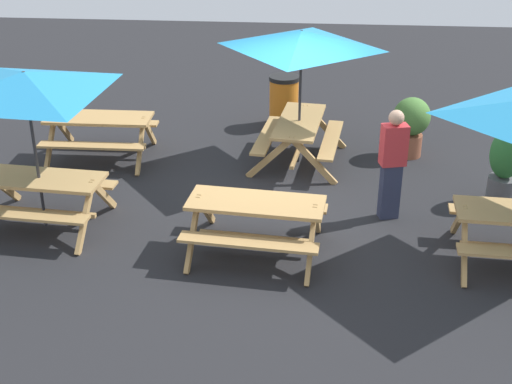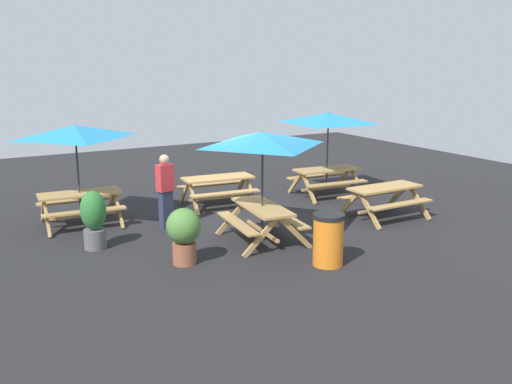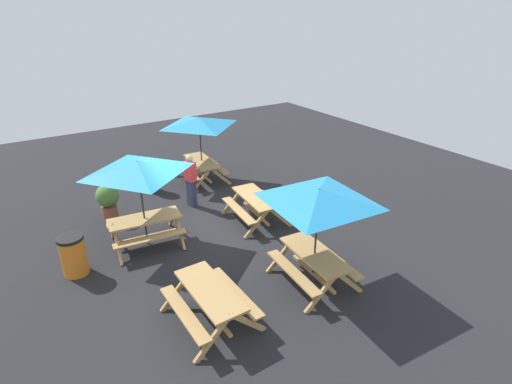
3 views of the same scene
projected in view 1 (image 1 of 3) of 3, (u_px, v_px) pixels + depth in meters
ground_plane at (278, 198)px, 11.15m from camera, size 24.00×24.00×0.00m
picnic_table_0 at (27, 94)px, 9.48m from camera, size 2.82×2.82×2.34m
picnic_table_1 at (100, 128)px, 12.32m from camera, size 1.81×1.55×0.81m
picnic_table_2 at (256, 215)px, 9.44m from camera, size 1.93×1.68×0.81m
picnic_table_4 at (301, 49)px, 11.53m from camera, size 2.22×2.22×2.34m
trash_bin_orange at (284, 100)px, 13.84m from camera, size 0.59×0.59×0.98m
potted_plant_0 at (411, 123)px, 12.39m from camera, size 0.64×0.64×1.06m
potted_plant_1 at (506, 163)px, 10.77m from camera, size 0.51×0.51×1.20m
person_standing at (392, 162)px, 10.20m from camera, size 0.40×0.30×1.67m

